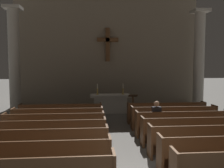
{
  "coord_description": "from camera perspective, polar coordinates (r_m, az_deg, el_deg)",
  "views": [
    {
      "loc": [
        -1.05,
        -4.79,
        2.67
      ],
      "look_at": [
        0.0,
        7.54,
        1.67
      ],
      "focal_mm": 40.06,
      "sensor_mm": 36.0,
      "label": 1
    }
  ],
  "objects": [
    {
      "name": "pew_left_row_4",
      "position": [
        8.23,
        -14.04,
        -10.96
      ],
      "size": [
        3.54,
        0.5,
        0.95
      ],
      "color": "brown",
      "rests_on": "ground"
    },
    {
      "name": "pew_right_row_4",
      "position": [
        8.82,
        18.31,
        -10.01
      ],
      "size": [
        3.54,
        0.5,
        0.95
      ],
      "color": "brown",
      "rests_on": "ground"
    },
    {
      "name": "lectern",
      "position": [
        12.61,
        4.78,
        -5.07
      ],
      "size": [
        0.44,
        0.36,
        1.15
      ],
      "color": "brown",
      "rests_on": "ground"
    },
    {
      "name": "pew_left_row_6",
      "position": [
        10.21,
        -12.2,
        -7.88
      ],
      "size": [
        3.54,
        0.5,
        0.95
      ],
      "color": "brown",
      "rests_on": "ground"
    },
    {
      "name": "apse_with_cross",
      "position": [
        15.82,
        -1.07,
        7.62
      ],
      "size": [
        11.29,
        0.5,
        6.98
      ],
      "color": "gray",
      "rests_on": "ground"
    },
    {
      "name": "pew_left_row_3",
      "position": [
        7.27,
        -15.35,
        -13.11
      ],
      "size": [
        3.54,
        0.5,
        0.95
      ],
      "color": "brown",
      "rests_on": "ground"
    },
    {
      "name": "pew_left_row_7",
      "position": [
        11.21,
        -11.53,
        -6.75
      ],
      "size": [
        3.54,
        0.5,
        0.95
      ],
      "color": "brown",
      "rests_on": "ground"
    },
    {
      "name": "pew_right_row_3",
      "position": [
        7.92,
        21.29,
        -11.77
      ],
      "size": [
        3.54,
        0.5,
        0.95
      ],
      "color": "brown",
      "rests_on": "ground"
    },
    {
      "name": "lone_worshipper",
      "position": [
        9.42,
        9.98,
        -7.56
      ],
      "size": [
        0.32,
        0.43,
        1.32
      ],
      "color": "#26262B",
      "rests_on": "ground"
    },
    {
      "name": "pew_right_row_5",
      "position": [
        9.74,
        15.9,
        -8.56
      ],
      "size": [
        3.54,
        0.5,
        0.95
      ],
      "color": "brown",
      "rests_on": "ground"
    },
    {
      "name": "column_left_third",
      "position": [
        14.53,
        -21.39,
        4.76
      ],
      "size": [
        0.9,
        0.9,
        5.73
      ],
      "color": "#ADA89E",
      "rests_on": "ground"
    },
    {
      "name": "pew_left_row_5",
      "position": [
        9.22,
        -13.01,
        -9.26
      ],
      "size": [
        3.54,
        0.5,
        0.95
      ],
      "color": "brown",
      "rests_on": "ground"
    },
    {
      "name": "candlestick_left",
      "position": [
        13.53,
        -3.36,
        -1.64
      ],
      "size": [
        0.16,
        0.16,
        0.58
      ],
      "color": "#B79338",
      "rests_on": "altar"
    },
    {
      "name": "altar",
      "position": [
        13.66,
        -0.4,
        -4.36
      ],
      "size": [
        2.2,
        0.9,
        1.01
      ],
      "color": "#BCB7AD",
      "rests_on": "ground"
    },
    {
      "name": "candlestick_right",
      "position": [
        13.64,
        2.53,
        -1.59
      ],
      "size": [
        0.16,
        0.16,
        0.58
      ],
      "color": "#B79338",
      "rests_on": "altar"
    },
    {
      "name": "pew_left_row_2",
      "position": [
        6.31,
        -17.11,
        -15.92
      ],
      "size": [
        3.54,
        0.5,
        0.95
      ],
      "color": "brown",
      "rests_on": "ground"
    },
    {
      "name": "pew_right_row_6",
      "position": [
        10.68,
        13.94,
        -7.35
      ],
      "size": [
        3.54,
        0.5,
        0.95
      ],
      "color": "brown",
      "rests_on": "ground"
    },
    {
      "name": "pew_right_row_7",
      "position": [
        11.64,
        12.3,
        -6.33
      ],
      "size": [
        3.54,
        0.5,
        0.95
      ],
      "color": "brown",
      "rests_on": "ground"
    },
    {
      "name": "column_right_third",
      "position": [
        15.26,
        19.22,
        4.8
      ],
      "size": [
        0.9,
        0.9,
        5.73
      ],
      "color": "#ADA89E",
      "rests_on": "ground"
    }
  ]
}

